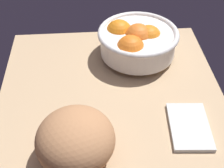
{
  "coord_description": "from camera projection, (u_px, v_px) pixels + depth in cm",
  "views": [
    {
      "loc": [
        -58.16,
        4.45,
        58.54
      ],
      "look_at": [
        1.6,
        -0.08,
        5.0
      ],
      "focal_mm": 51.58,
      "sensor_mm": 36.0,
      "label": 1
    }
  ],
  "objects": [
    {
      "name": "ground_plane",
      "position": [
        112.0,
        107.0,
        0.83
      ],
      "size": [
        67.39,
        58.94,
        3.0
      ],
      "primitive_type": "cube",
      "color": "tan"
    },
    {
      "name": "fruit_bowl",
      "position": [
        137.0,
        41.0,
        0.93
      ],
      "size": [
        23.44,
        23.44,
        10.82
      ],
      "color": "white",
      "rests_on": "ground"
    },
    {
      "name": "bread_loaf",
      "position": [
        75.0,
        140.0,
        0.66
      ],
      "size": [
        21.52,
        21.31,
        11.67
      ],
      "primitive_type": "ellipsoid",
      "rotation": [
        0.0,
        0.0,
        2.8
      ],
      "color": "#B57C50",
      "rests_on": "ground"
    },
    {
      "name": "napkin_folded",
      "position": [
        189.0,
        126.0,
        0.76
      ],
      "size": [
        15.01,
        10.25,
        1.05
      ],
      "primitive_type": "cube",
      "rotation": [
        0.0,
        0.0,
        -0.07
      ],
      "color": "silver",
      "rests_on": "ground"
    }
  ]
}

